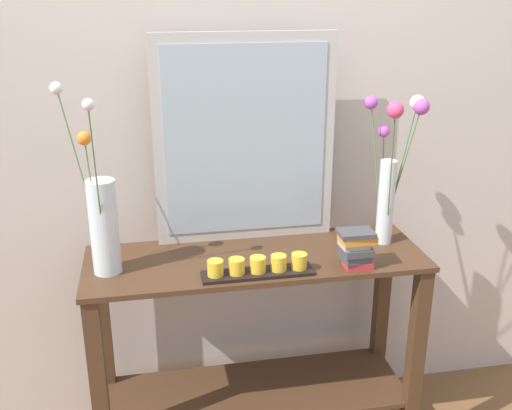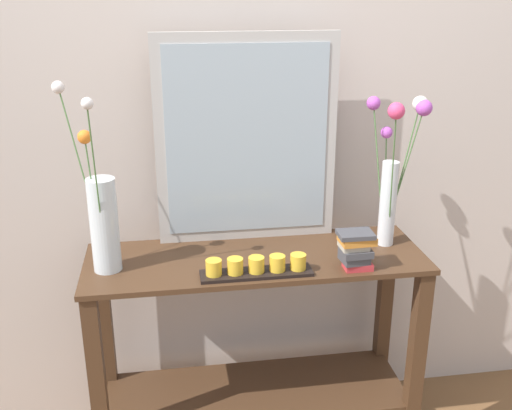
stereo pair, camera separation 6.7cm
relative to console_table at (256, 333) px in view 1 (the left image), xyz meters
The scene contains 7 objects.
wall_back 0.89m from the console_table, 90.00° to the left, with size 6.40×0.08×2.70m, color beige.
console_table is the anchor object (origin of this frame).
mirror_leaning 0.75m from the console_table, 92.10° to the left, with size 0.69×0.03×0.80m.
tall_vase_left 0.75m from the console_table, behind, with size 0.19×0.27×0.65m.
vase_right 0.82m from the console_table, ahead, with size 0.21×0.26×0.58m.
candle_tray 0.39m from the console_table, 98.36° to the right, with size 0.39×0.09×0.07m.
book_stack 0.55m from the console_table, 24.67° to the right, with size 0.13×0.10×0.14m.
Camera 1 is at (-0.37, -1.98, 1.81)m, focal length 41.90 mm.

